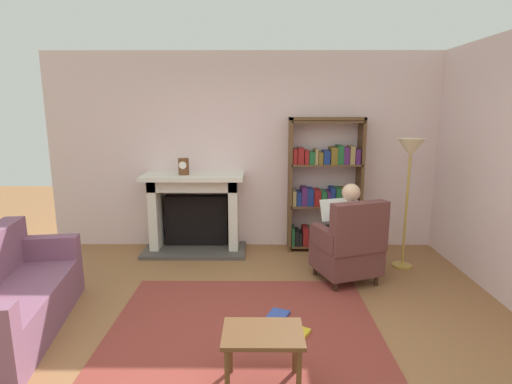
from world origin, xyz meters
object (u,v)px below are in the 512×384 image
at_px(mantel_clock, 184,166).
at_px(side_table, 263,340).
at_px(seated_reader, 345,227).
at_px(floor_lamp, 410,159).
at_px(armchair_reading, 349,247).
at_px(bookshelf, 325,189).
at_px(fireplace, 195,210).
at_px(sofa_floral, 6,300).

distance_m(mantel_clock, side_table, 3.07).
height_order(seated_reader, floor_lamp, floor_lamp).
bearing_deg(armchair_reading, seated_reader, -90.00).
relative_size(bookshelf, floor_lamp, 1.15).
relative_size(seated_reader, floor_lamp, 0.71).
distance_m(mantel_clock, armchair_reading, 2.37).
distance_m(fireplace, floor_lamp, 2.85).
distance_m(sofa_floral, side_table, 2.32).
height_order(fireplace, bookshelf, bookshelf).
bearing_deg(sofa_floral, mantel_clock, -38.35).
height_order(mantel_clock, side_table, mantel_clock).
xyz_separation_m(fireplace, side_table, (0.91, -2.87, -0.21)).
xyz_separation_m(fireplace, bookshelf, (1.78, 0.04, 0.29)).
xyz_separation_m(seated_reader, sofa_floral, (-3.16, -1.21, -0.30)).
bearing_deg(seated_reader, side_table, 43.94).
relative_size(mantel_clock, bookshelf, 0.12).
bearing_deg(fireplace, mantel_clock, -140.12).
relative_size(armchair_reading, seated_reader, 0.85).
bearing_deg(side_table, bookshelf, 73.22).
height_order(fireplace, armchair_reading, fireplace).
xyz_separation_m(bookshelf, sofa_floral, (-3.09, -2.23, -0.54)).
bearing_deg(side_table, armchair_reading, 61.01).
xyz_separation_m(mantel_clock, side_table, (1.03, -2.77, -0.82)).
relative_size(fireplace, seated_reader, 1.22).
xyz_separation_m(fireplace, mantel_clock, (-0.12, -0.10, 0.62)).
bearing_deg(mantel_clock, seated_reader, -24.06).
xyz_separation_m(bookshelf, seated_reader, (0.07, -1.02, -0.24)).
relative_size(fireplace, mantel_clock, 6.41).
bearing_deg(mantel_clock, armchair_reading, -26.23).
distance_m(side_table, floor_lamp, 3.02).
distance_m(seated_reader, floor_lamp, 1.15).
relative_size(sofa_floral, floor_lamp, 1.12).
relative_size(armchair_reading, side_table, 1.73).
distance_m(mantel_clock, seated_reader, 2.24).
relative_size(mantel_clock, armchair_reading, 0.22).
bearing_deg(floor_lamp, mantel_clock, 169.26).
bearing_deg(fireplace, seated_reader, -27.88).
bearing_deg(bookshelf, seated_reader, -86.02).
height_order(fireplace, sofa_floral, fireplace).
bearing_deg(bookshelf, floor_lamp, -36.85).
height_order(fireplace, floor_lamp, floor_lamp).
bearing_deg(bookshelf, side_table, -106.78).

